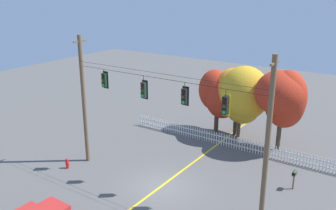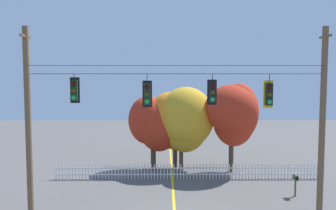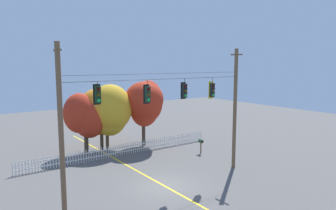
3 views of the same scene
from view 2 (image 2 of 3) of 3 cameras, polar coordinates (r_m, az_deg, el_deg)
The scene contains 11 objects.
signal_support_span at distance 16.36m, azimuth 1.23°, elevation -3.63°, with size 13.60×1.10×9.27m.
traffic_signal_southbound_primary at distance 16.71m, azimuth -14.59°, elevation 2.28°, with size 0.43×0.38×1.32m.
traffic_signal_eastbound_side at distance 16.23m, azimuth -3.32°, elevation 1.76°, with size 0.43×0.38×1.51m.
traffic_signal_northbound_secondary at distance 16.34m, azimuth 7.01°, elevation 2.02°, with size 0.43×0.38×1.40m.
traffic_signal_northbound_primary at distance 16.87m, azimuth 15.67°, elevation 1.66°, with size 0.43×0.38×1.54m.
white_picket_fence at distance 25.12m, azimuth 3.54°, elevation -10.42°, with size 18.39×0.06×1.04m.
autumn_maple_near_fence at distance 27.05m, azimuth -2.30°, elevation -2.99°, with size 3.82×2.83×5.54m.
autumn_maple_mid at distance 27.15m, azimuth 0.87°, elevation -2.04°, with size 3.73×3.26×5.87m.
autumn_oak_far_east at distance 26.84m, azimuth 2.81°, elevation -2.55°, with size 4.17×3.78×6.23m.
autumn_maple_far_west at distance 26.45m, azimuth 10.40°, elevation -1.20°, with size 3.88×3.70×6.53m.
roadside_mailbox at distance 22.77m, azimuth 19.51°, elevation -10.95°, with size 0.25×0.44×1.29m.
Camera 2 is at (-0.47, -16.18, 7.11)m, focal length 38.57 mm.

